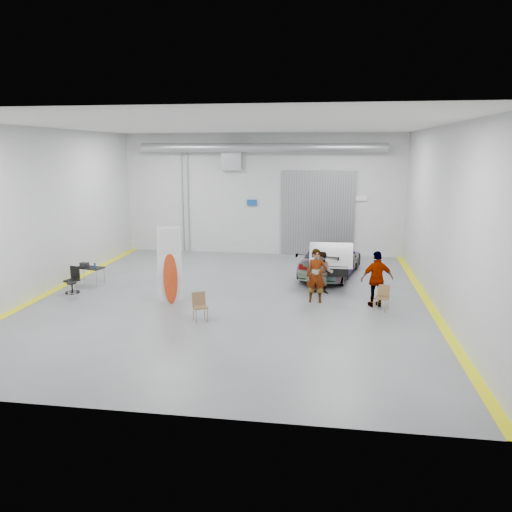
# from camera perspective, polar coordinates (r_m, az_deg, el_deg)

# --- Properties ---
(ground) EXTENTS (16.00, 16.00, 0.00)m
(ground) POSITION_cam_1_polar(r_m,az_deg,el_deg) (17.90, -2.78, -4.88)
(ground) COLOR slate
(ground) RESTS_ON ground
(room_shell) EXTENTS (14.02, 16.18, 6.01)m
(room_shell) POSITION_cam_1_polar(r_m,az_deg,el_deg) (19.29, -0.92, 8.70)
(room_shell) COLOR #B6B9BB
(room_shell) RESTS_ON ground
(sedan_car) EXTENTS (2.97, 5.10, 1.39)m
(sedan_car) POSITION_cam_1_polar(r_m,az_deg,el_deg) (21.17, 8.49, -0.38)
(sedan_car) COLOR silver
(sedan_car) RESTS_ON ground
(person_a) EXTENTS (0.70, 0.46, 1.89)m
(person_a) POSITION_cam_1_polar(r_m,az_deg,el_deg) (17.37, 6.89, -2.26)
(person_a) COLOR #996B53
(person_a) RESTS_ON ground
(person_b) EXTENTS (0.84, 0.69, 1.57)m
(person_b) POSITION_cam_1_polar(r_m,az_deg,el_deg) (18.47, 7.67, -1.91)
(person_b) COLOR teal
(person_b) RESTS_ON ground
(person_c) EXTENTS (1.19, 0.73, 1.92)m
(person_c) POSITION_cam_1_polar(r_m,az_deg,el_deg) (17.24, 13.67, -2.57)
(person_c) COLOR brown
(person_c) RESTS_ON ground
(surfboard_display) EXTENTS (0.76, 0.43, 2.85)m
(surfboard_display) POSITION_cam_1_polar(r_m,az_deg,el_deg) (17.31, -10.07, -1.69)
(surfboard_display) COLOR white
(surfboard_display) RESTS_ON ground
(folding_chair_near) EXTENTS (0.56, 0.60, 0.88)m
(folding_chair_near) POSITION_cam_1_polar(r_m,az_deg,el_deg) (15.66, -6.36, -6.40)
(folding_chair_near) COLOR brown
(folding_chair_near) RESTS_ON ground
(folding_chair_far) EXTENTS (0.51, 0.55, 0.84)m
(folding_chair_far) POSITION_cam_1_polar(r_m,az_deg,el_deg) (17.04, 14.14, -5.21)
(folding_chair_far) COLOR brown
(folding_chair_far) RESTS_ON ground
(shop_stool) EXTENTS (0.33, 0.33, 0.66)m
(shop_stool) POSITION_cam_1_polar(r_m,az_deg,el_deg) (18.73, -20.28, -3.82)
(shop_stool) COLOR black
(shop_stool) RESTS_ON ground
(work_table) EXTENTS (1.19, 0.79, 0.90)m
(work_table) POSITION_cam_1_polar(r_m,az_deg,el_deg) (20.66, -18.63, -1.22)
(work_table) COLOR #909298
(work_table) RESTS_ON ground
(office_chair) EXTENTS (0.52, 0.54, 0.97)m
(office_chair) POSITION_cam_1_polar(r_m,az_deg,el_deg) (19.69, -20.22, -2.77)
(office_chair) COLOR black
(office_chair) RESTS_ON ground
(trunk_lid) EXTENTS (1.62, 0.98, 0.04)m
(trunk_lid) POSITION_cam_1_polar(r_m,az_deg,el_deg) (18.93, 8.55, 0.34)
(trunk_lid) COLOR silver
(trunk_lid) RESTS_ON sedan_car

